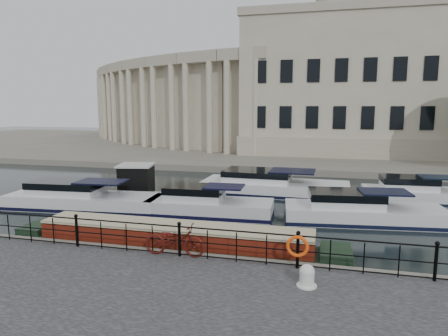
% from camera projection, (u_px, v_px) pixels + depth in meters
% --- Properties ---
extents(ground_plane, '(160.00, 160.00, 0.00)m').
position_uv_depth(ground_plane, '(200.00, 249.00, 15.98)').
color(ground_plane, black).
rests_on(ground_plane, ground).
extents(far_bank, '(120.00, 42.00, 0.55)m').
position_uv_depth(far_bank, '(288.00, 147.00, 53.29)').
color(far_bank, '#6B665B').
rests_on(far_bank, ground_plane).
extents(railing, '(24.14, 0.14, 1.22)m').
position_uv_depth(railing, '(179.00, 238.00, 13.64)').
color(railing, black).
rests_on(railing, near_quay).
extents(civic_building, '(53.55, 31.84, 16.85)m').
position_uv_depth(civic_building, '(278.00, 95.00, 48.38)').
color(civic_building, '#ADA38C').
rests_on(civic_building, far_bank).
extents(bicycle, '(2.15, 0.81, 1.12)m').
position_uv_depth(bicycle, '(175.00, 240.00, 13.70)').
color(bicycle, '#4C110D').
rests_on(bicycle, near_quay).
extents(mooring_bollard, '(0.58, 0.58, 0.65)m').
position_uv_depth(mooring_bollard, '(307.00, 276.00, 11.39)').
color(mooring_bollard, silver).
rests_on(mooring_bollard, near_quay).
extents(life_ring_post, '(0.71, 0.19, 1.17)m').
position_uv_depth(life_ring_post, '(298.00, 247.00, 12.54)').
color(life_ring_post, black).
rests_on(life_ring_post, near_quay).
extents(narrowboat, '(13.22, 1.84, 1.49)m').
position_uv_depth(narrowboat, '(174.00, 245.00, 15.32)').
color(narrowboat, black).
rests_on(narrowboat, ground_plane).
extents(harbour_hut, '(3.28, 2.92, 2.18)m').
position_uv_depth(harbour_hut, '(137.00, 183.00, 24.80)').
color(harbour_hut, '#6B665B').
rests_on(harbour_hut, ground_plane).
extents(cabin_cruisers, '(26.42, 9.77, 1.99)m').
position_uv_depth(cabin_cruisers, '(260.00, 199.00, 22.93)').
color(cabin_cruisers, silver).
rests_on(cabin_cruisers, ground_plane).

